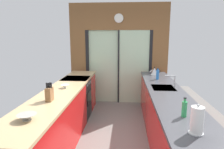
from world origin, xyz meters
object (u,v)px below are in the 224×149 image
soap_bottle_far (158,74)px  knife_block (49,94)px  mixing_bowl_far (65,86)px  soap_bottle_near (184,109)px  oven_range (77,98)px  kettle (155,71)px  paper_towel_roll (197,121)px  mixing_bowl_near (27,117)px

soap_bottle_far → knife_block: bearing=-137.9°
mixing_bowl_far → soap_bottle_near: size_ratio=0.62×
oven_range → knife_block: bearing=-89.3°
knife_block → kettle: 2.76m
kettle → mixing_bowl_far: bearing=-142.5°
paper_towel_roll → soap_bottle_far: bearing=90.0°
knife_block → soap_bottle_near: 1.84m
knife_block → kettle: size_ratio=1.08×
oven_range → mixing_bowl_near: 2.33m
kettle → paper_towel_roll: (-0.00, -2.98, 0.05)m
mixing_bowl_near → paper_towel_roll: size_ratio=0.73×
mixing_bowl_near → soap_bottle_near: soap_bottle_near is taller
oven_range → mixing_bowl_far: bearing=-88.8°
kettle → soap_bottle_far: size_ratio=1.02×
knife_block → kettle: bearing=49.8°
mixing_bowl_far → kettle: kettle is taller
oven_range → paper_towel_roll: size_ratio=3.07×
knife_block → soap_bottle_near: size_ratio=1.19×
oven_range → mixing_bowl_far: mixing_bowl_far is taller
oven_range → mixing_bowl_far: (0.02, -0.86, 0.50)m
knife_block → kettle: (1.78, 2.11, -0.02)m
mixing_bowl_near → soap_bottle_far: bearing=52.1°
kettle → paper_towel_roll: 2.98m
knife_block → paper_towel_roll: bearing=-26.0°
knife_block → paper_towel_roll: 1.98m
paper_towel_roll → knife_block: bearing=154.0°
mixing_bowl_far → soap_bottle_far: (1.78, 0.87, 0.07)m
soap_bottle_near → soap_bottle_far: soap_bottle_far is taller
mixing_bowl_far → oven_range: bearing=91.2°
soap_bottle_near → soap_bottle_far: 2.06m
oven_range → mixing_bowl_near: (0.02, -2.28, 0.50)m
soap_bottle_far → paper_towel_roll: paper_towel_roll is taller
soap_bottle_far → paper_towel_roll: 2.48m
mixing_bowl_far → kettle: bearing=37.5°
kettle → soap_bottle_far: bearing=-90.2°
knife_block → kettle: knife_block is taller
soap_bottle_near → paper_towel_roll: bearing=-90.0°
soap_bottle_far → paper_towel_roll: bearing=-90.0°
knife_block → soap_bottle_far: 2.40m
mixing_bowl_near → soap_bottle_far: soap_bottle_far is taller
oven_range → soap_bottle_far: size_ratio=3.65×
soap_bottle_far → soap_bottle_near: bearing=-90.0°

